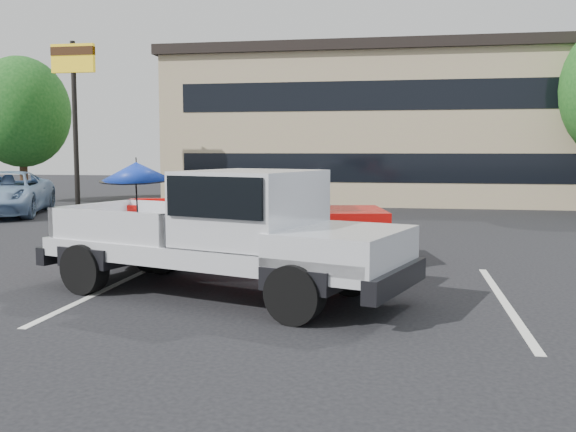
# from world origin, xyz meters

# --- Properties ---
(ground) EXTENTS (90.00, 90.00, 0.00)m
(ground) POSITION_xyz_m (0.00, 0.00, 0.00)
(ground) COLOR black
(ground) RESTS_ON ground
(stripe_left) EXTENTS (0.12, 5.00, 0.01)m
(stripe_left) POSITION_xyz_m (-3.00, 2.00, 0.00)
(stripe_left) COLOR silver
(stripe_left) RESTS_ON ground
(stripe_right) EXTENTS (0.12, 5.00, 0.01)m
(stripe_right) POSITION_xyz_m (3.00, 2.00, 0.00)
(stripe_right) COLOR silver
(stripe_right) RESTS_ON ground
(motel_building) EXTENTS (20.40, 8.40, 6.30)m
(motel_building) POSITION_xyz_m (2.00, 20.99, 3.21)
(motel_building) COLOR tan
(motel_building) RESTS_ON ground
(motel_sign) EXTENTS (1.60, 0.22, 6.00)m
(motel_sign) POSITION_xyz_m (-10.00, 14.00, 4.65)
(motel_sign) COLOR black
(motel_sign) RESTS_ON ground
(tree_left) EXTENTS (3.96, 3.96, 6.02)m
(tree_left) POSITION_xyz_m (-14.00, 17.00, 3.73)
(tree_left) COLOR #332114
(tree_left) RESTS_ON ground
(tree_back) EXTENTS (4.68, 4.68, 7.11)m
(tree_back) POSITION_xyz_m (6.00, 24.00, 4.41)
(tree_back) COLOR #332114
(tree_back) RESTS_ON ground
(silver_pickup) EXTENTS (6.02, 3.66, 2.06)m
(silver_pickup) POSITION_xyz_m (-0.83, 1.62, 1.05)
(silver_pickup) COLOR black
(silver_pickup) RESTS_ON ground
(red_pickup) EXTENTS (5.57, 2.87, 1.75)m
(red_pickup) POSITION_xyz_m (-0.99, 4.57, 0.96)
(red_pickup) COLOR black
(red_pickup) RESTS_ON ground
(silver_sedan) EXTENTS (4.57, 2.42, 1.43)m
(silver_sedan) POSITION_xyz_m (-1.59, 6.50, 0.72)
(silver_sedan) COLOR #A3A5AA
(silver_sedan) RESTS_ON ground
(blue_suv) EXTENTS (4.10, 5.79, 1.47)m
(blue_suv) POSITION_xyz_m (-11.54, 11.99, 0.73)
(blue_suv) COLOR #82A0C2
(blue_suv) RESTS_ON ground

